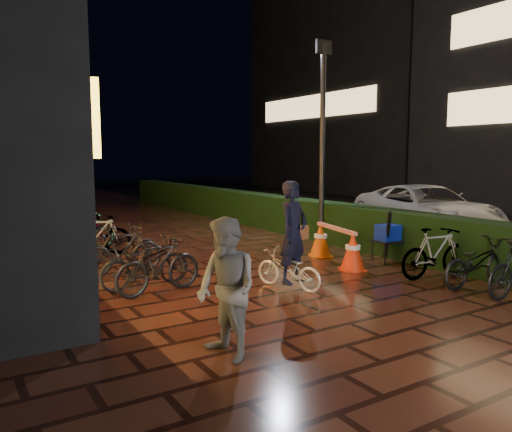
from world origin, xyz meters
TOP-DOWN VIEW (x-y plane):
  - ground at (0.00, 0.00)m, footprint 80.00×80.00m
  - asphalt_road at (9.00, 5.00)m, footprint 11.00×60.00m
  - hedge at (3.30, 8.00)m, footprint 0.70×20.00m
  - bystander_person at (-2.46, -0.70)m, footprint 0.66×0.81m
  - van at (6.49, 4.05)m, footprint 3.44×5.27m
  - far_buildings at (17.23, 9.61)m, footprint 9.08×31.00m
  - lamp_post_hedge at (2.92, 4.29)m, footprint 0.47×0.13m
  - lamp_post_sf at (-2.54, 8.31)m, footprint 0.47×0.14m
  - cyclist at (-0.22, 1.22)m, footprint 0.83×1.32m
  - traffic_barrier at (1.75, 2.39)m, footprint 0.82×1.85m
  - cart_assembly at (2.73, 1.90)m, footprint 0.63×0.60m
  - parked_bikes_storefront at (-2.25, 4.21)m, footprint 1.79×5.22m
  - parked_bikes_hedge at (2.48, -0.28)m, footprint 1.67×2.05m

SIDE VIEW (x-z plane):
  - ground at x=0.00m, z-range 0.00..0.00m
  - asphalt_road at x=9.00m, z-range 0.00..0.01m
  - traffic_barrier at x=1.75m, z-range 0.00..0.75m
  - parked_bikes_storefront at x=-2.25m, z-range -0.02..0.89m
  - parked_bikes_hedge at x=2.48m, z-range -0.02..0.90m
  - hedge at x=3.30m, z-range 0.00..1.00m
  - cart_assembly at x=2.73m, z-range 0.01..1.11m
  - cyclist at x=-0.22m, z-range -0.23..1.55m
  - van at x=6.49m, z-range 0.01..1.35m
  - bystander_person at x=-2.46m, z-range 0.00..1.54m
  - lamp_post_hedge at x=2.92m, z-range 0.25..5.15m
  - lamp_post_sf at x=-2.54m, z-range 0.25..5.20m
  - far_buildings at x=17.23m, z-range -0.53..13.47m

